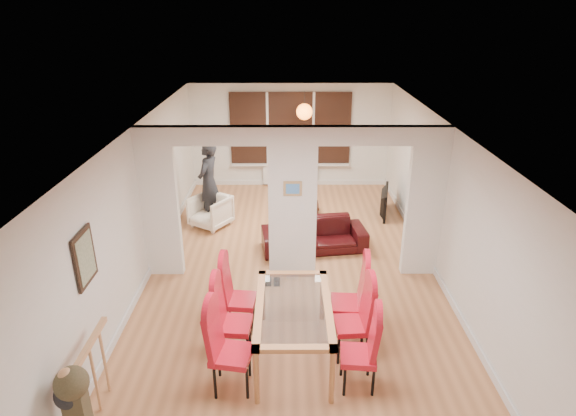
{
  "coord_description": "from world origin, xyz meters",
  "views": [
    {
      "loc": [
        -0.1,
        -7.37,
        4.32
      ],
      "look_at": [
        -0.07,
        0.6,
        0.96
      ],
      "focal_mm": 30.0,
      "sensor_mm": 36.0,
      "label": 1
    }
  ],
  "objects_px": {
    "dining_chair_lb": "(234,319)",
    "sofa": "(314,235)",
    "bottle": "(309,198)",
    "dining_chair_rb": "(352,320)",
    "dining_chair_rc": "(348,299)",
    "armchair": "(210,211)",
    "person": "(209,182)",
    "dining_chair_ra": "(358,350)",
    "coffee_table": "(298,209)",
    "dining_chair_la": "(231,349)",
    "bowl": "(300,204)",
    "dining_chair_lc": "(240,295)",
    "dining_table": "(293,331)",
    "television": "(381,201)"
  },
  "relations": [
    {
      "from": "dining_chair_lb",
      "to": "sofa",
      "type": "relative_size",
      "value": 0.57
    },
    {
      "from": "bottle",
      "to": "dining_chair_rb",
      "type": "bearing_deg",
      "value": -85.77
    },
    {
      "from": "dining_chair_rc",
      "to": "armchair",
      "type": "distance_m",
      "value": 4.4
    },
    {
      "from": "person",
      "to": "bottle",
      "type": "distance_m",
      "value": 2.25
    },
    {
      "from": "dining_chair_ra",
      "to": "person",
      "type": "distance_m",
      "value": 5.55
    },
    {
      "from": "dining_chair_rb",
      "to": "bottle",
      "type": "distance_m",
      "value": 4.83
    },
    {
      "from": "dining_chair_lb",
      "to": "coffee_table",
      "type": "relative_size",
      "value": 1.21
    },
    {
      "from": "dining_chair_ra",
      "to": "bottle",
      "type": "height_order",
      "value": "dining_chair_ra"
    },
    {
      "from": "dining_chair_ra",
      "to": "armchair",
      "type": "bearing_deg",
      "value": 123.14
    },
    {
      "from": "dining_chair_la",
      "to": "bowl",
      "type": "distance_m",
      "value": 5.42
    },
    {
      "from": "dining_chair_la",
      "to": "dining_chair_rb",
      "type": "distance_m",
      "value": 1.62
    },
    {
      "from": "dining_chair_lc",
      "to": "bowl",
      "type": "bearing_deg",
      "value": 82.4
    },
    {
      "from": "dining_chair_la",
      "to": "dining_table",
      "type": "bearing_deg",
      "value": 46.93
    },
    {
      "from": "dining_chair_la",
      "to": "bowl",
      "type": "height_order",
      "value": "dining_chair_la"
    },
    {
      "from": "dining_table",
      "to": "bottle",
      "type": "distance_m",
      "value": 4.86
    },
    {
      "from": "armchair",
      "to": "person",
      "type": "relative_size",
      "value": 0.41
    },
    {
      "from": "bottle",
      "to": "dining_table",
      "type": "bearing_deg",
      "value": -94.83
    },
    {
      "from": "sofa",
      "to": "television",
      "type": "relative_size",
      "value": 1.86
    },
    {
      "from": "dining_chair_ra",
      "to": "bowl",
      "type": "relative_size",
      "value": 4.6
    },
    {
      "from": "dining_chair_rb",
      "to": "sofa",
      "type": "xyz_separation_m",
      "value": [
        -0.33,
        3.06,
        -0.27
      ]
    },
    {
      "from": "dining_table",
      "to": "armchair",
      "type": "relative_size",
      "value": 2.35
    },
    {
      "from": "bottle",
      "to": "bowl",
      "type": "relative_size",
      "value": 1.16
    },
    {
      "from": "dining_chair_la",
      "to": "bowl",
      "type": "relative_size",
      "value": 5.03
    },
    {
      "from": "sofa",
      "to": "bottle",
      "type": "relative_size",
      "value": 7.39
    },
    {
      "from": "dining_table",
      "to": "dining_chair_rc",
      "type": "xyz_separation_m",
      "value": [
        0.77,
        0.49,
        0.17
      ]
    },
    {
      "from": "armchair",
      "to": "bowl",
      "type": "height_order",
      "value": "armchair"
    },
    {
      "from": "dining_chair_rc",
      "to": "dining_chair_lb",
      "type": "bearing_deg",
      "value": -159.85
    },
    {
      "from": "dining_chair_lc",
      "to": "bottle",
      "type": "distance_m",
      "value": 4.39
    },
    {
      "from": "dining_chair_lc",
      "to": "coffee_table",
      "type": "height_order",
      "value": "dining_chair_lc"
    },
    {
      "from": "dining_chair_lb",
      "to": "television",
      "type": "bearing_deg",
      "value": 63.86
    },
    {
      "from": "dining_table",
      "to": "coffee_table",
      "type": "distance_m",
      "value": 4.83
    },
    {
      "from": "armchair",
      "to": "television",
      "type": "bearing_deg",
      "value": 41.96
    },
    {
      "from": "dining_chair_lc",
      "to": "dining_chair_rc",
      "type": "relative_size",
      "value": 0.95
    },
    {
      "from": "dining_chair_la",
      "to": "coffee_table",
      "type": "height_order",
      "value": "dining_chair_la"
    },
    {
      "from": "dining_chair_la",
      "to": "bottle",
      "type": "relative_size",
      "value": 4.32
    },
    {
      "from": "dining_chair_rb",
      "to": "coffee_table",
      "type": "height_order",
      "value": "dining_chair_rb"
    },
    {
      "from": "dining_table",
      "to": "sofa",
      "type": "bearing_deg",
      "value": 81.94
    },
    {
      "from": "sofa",
      "to": "person",
      "type": "bearing_deg",
      "value": 140.85
    },
    {
      "from": "dining_chair_rc",
      "to": "coffee_table",
      "type": "height_order",
      "value": "dining_chair_rc"
    },
    {
      "from": "television",
      "to": "armchair",
      "type": "bearing_deg",
      "value": 111.79
    },
    {
      "from": "dining_table",
      "to": "dining_chair_rb",
      "type": "height_order",
      "value": "dining_chair_rb"
    },
    {
      "from": "bowl",
      "to": "dining_chair_lc",
      "type": "bearing_deg",
      "value": -103.09
    },
    {
      "from": "sofa",
      "to": "bowl",
      "type": "xyz_separation_m",
      "value": [
        -0.22,
        1.67,
        -0.05
      ]
    },
    {
      "from": "dining_chair_lb",
      "to": "person",
      "type": "relative_size",
      "value": 0.63
    },
    {
      "from": "dining_chair_rb",
      "to": "coffee_table",
      "type": "bearing_deg",
      "value": 93.2
    },
    {
      "from": "dining_chair_lc",
      "to": "armchair",
      "type": "relative_size",
      "value": 1.49
    },
    {
      "from": "dining_chair_ra",
      "to": "dining_table",
      "type": "bearing_deg",
      "value": 150.59
    },
    {
      "from": "sofa",
      "to": "dining_chair_ra",
      "type": "bearing_deg",
      "value": -92.62
    },
    {
      "from": "television",
      "to": "dining_chair_la",
      "type": "bearing_deg",
      "value": 164.98
    },
    {
      "from": "dining_chair_lc",
      "to": "dining_chair_rc",
      "type": "bearing_deg",
      "value": 0.64
    }
  ]
}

